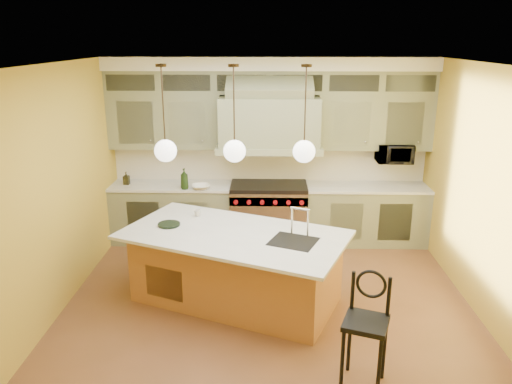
{
  "coord_description": "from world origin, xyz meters",
  "views": [
    {
      "loc": [
        -0.01,
        -5.39,
        3.18
      ],
      "look_at": [
        -0.16,
        0.7,
        1.28
      ],
      "focal_mm": 35.0,
      "sensor_mm": 36.0,
      "label": 1
    }
  ],
  "objects_px": {
    "kitchen_island": "(236,266)",
    "counter_stool": "(366,324)",
    "range": "(269,213)",
    "microwave": "(394,153)"
  },
  "relations": [
    {
      "from": "kitchen_island",
      "to": "counter_stool",
      "type": "relative_size",
      "value": 2.65
    },
    {
      "from": "range",
      "to": "microwave",
      "type": "xyz_separation_m",
      "value": [
        1.95,
        0.11,
        0.96
      ]
    },
    {
      "from": "range",
      "to": "counter_stool",
      "type": "bearing_deg",
      "value": -75.3
    },
    {
      "from": "range",
      "to": "counter_stool",
      "type": "height_order",
      "value": "counter_stool"
    },
    {
      "from": "microwave",
      "to": "range",
      "type": "bearing_deg",
      "value": -176.88
    },
    {
      "from": "kitchen_island",
      "to": "microwave",
      "type": "bearing_deg",
      "value": 63.33
    },
    {
      "from": "range",
      "to": "counter_stool",
      "type": "distance_m",
      "value": 3.59
    },
    {
      "from": "kitchen_island",
      "to": "microwave",
      "type": "height_order",
      "value": "microwave"
    },
    {
      "from": "kitchen_island",
      "to": "microwave",
      "type": "xyz_separation_m",
      "value": [
        2.35,
        2.03,
        0.98
      ]
    },
    {
      "from": "counter_stool",
      "to": "microwave",
      "type": "xyz_separation_m",
      "value": [
        1.04,
        3.58,
        0.81
      ]
    }
  ]
}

